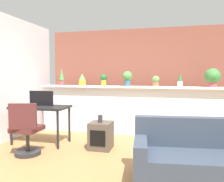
% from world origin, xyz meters
% --- Properties ---
extents(ground_plane, '(12.00, 12.00, 0.00)m').
position_xyz_m(ground_plane, '(0.00, 0.00, 0.00)').
color(ground_plane, '#9E7042').
extents(divider_wall, '(4.33, 0.16, 1.07)m').
position_xyz_m(divider_wall, '(0.00, 2.00, 0.54)').
color(divider_wall, white).
rests_on(divider_wall, ground).
extents(plant_shelf, '(4.33, 0.28, 0.04)m').
position_xyz_m(plant_shelf, '(0.00, 1.96, 1.09)').
color(plant_shelf, white).
rests_on(plant_shelf, divider_wall).
extents(brick_wall_behind, '(4.33, 0.10, 2.50)m').
position_xyz_m(brick_wall_behind, '(0.00, 2.60, 1.25)').
color(brick_wall_behind, brown).
rests_on(brick_wall_behind, ground).
extents(potted_plant_0, '(0.13, 0.13, 0.42)m').
position_xyz_m(potted_plant_0, '(-1.68, 1.97, 1.29)').
color(potted_plant_0, '#B7474C').
rests_on(potted_plant_0, plant_shelf).
extents(potted_plant_1, '(0.16, 0.16, 0.29)m').
position_xyz_m(potted_plant_1, '(-1.14, 1.95, 1.26)').
color(potted_plant_1, gold).
rests_on(potted_plant_1, plant_shelf).
extents(potted_plant_2, '(0.16, 0.16, 0.27)m').
position_xyz_m(potted_plant_2, '(-0.62, 2.00, 1.27)').
color(potted_plant_2, gold).
rests_on(potted_plant_2, plant_shelf).
extents(potted_plant_3, '(0.21, 0.21, 0.33)m').
position_xyz_m(potted_plant_3, '(-0.05, 1.92, 1.31)').
color(potted_plant_3, '#386B84').
rests_on(potted_plant_3, plant_shelf).
extents(potted_plant_4, '(0.16, 0.16, 0.23)m').
position_xyz_m(potted_plant_4, '(0.57, 1.94, 1.24)').
color(potted_plant_4, '#C66B42').
rests_on(potted_plant_4, plant_shelf).
extents(potted_plant_5, '(0.11, 0.11, 0.29)m').
position_xyz_m(potted_plant_5, '(1.08, 1.98, 1.25)').
color(potted_plant_5, silver).
rests_on(potted_plant_5, plant_shelf).
extents(potted_plant_6, '(0.32, 0.32, 0.39)m').
position_xyz_m(potted_plant_6, '(1.73, 1.97, 1.32)').
color(potted_plant_6, '#B7474C').
rests_on(potted_plant_6, plant_shelf).
extents(desk, '(1.10, 0.60, 0.75)m').
position_xyz_m(desk, '(-1.61, 0.88, 0.67)').
color(desk, black).
rests_on(desk, ground).
extents(tv_monitor, '(0.52, 0.04, 0.30)m').
position_xyz_m(tv_monitor, '(-1.63, 0.96, 0.90)').
color(tv_monitor, black).
rests_on(tv_monitor, desk).
extents(office_chair, '(0.49, 0.49, 0.91)m').
position_xyz_m(office_chair, '(-1.46, 0.19, 0.39)').
color(office_chair, '#262628').
rests_on(office_chair, ground).
extents(side_cube_shelf, '(0.40, 0.41, 0.50)m').
position_xyz_m(side_cube_shelf, '(-0.34, 0.84, 0.25)').
color(side_cube_shelf, '#4C4238').
rests_on(side_cube_shelf, ground).
extents(vase_on_shelf, '(0.08, 0.08, 0.14)m').
position_xyz_m(vase_on_shelf, '(-0.35, 0.82, 0.57)').
color(vase_on_shelf, '#2D2D33').
rests_on(vase_on_shelf, side_cube_shelf).
extents(couch, '(1.64, 0.94, 0.80)m').
position_xyz_m(couch, '(1.22, -0.16, 0.28)').
color(couch, '#333D4C').
rests_on(couch, ground).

